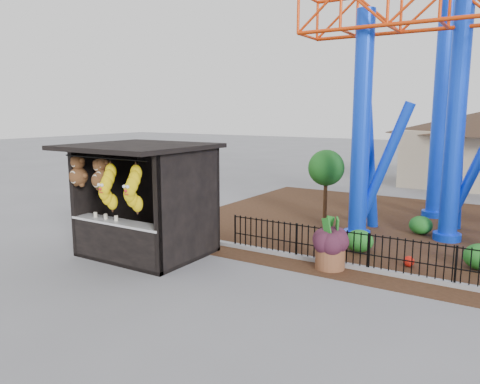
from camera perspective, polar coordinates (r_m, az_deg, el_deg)
The scene contains 9 objects.
ground at distance 11.02m, azimuth -3.86°, elevation -11.48°, with size 120.00×120.00×0.00m, color slate.
mulch_bed at distance 16.89m, azimuth 24.28°, elevation -4.75°, with size 18.00×12.00×0.02m, color #331E11.
curb at distance 12.13m, azimuth 20.87°, elevation -9.81°, with size 18.00×0.18×0.12m, color gray.
prize_booth at distance 13.16m, azimuth -12.33°, elevation -1.16°, with size 3.50×3.40×3.12m.
picket_fence at distance 11.87m, azimuth 25.29°, elevation -8.30°, with size 12.20×0.06×1.00m, color black, non-canonical shape.
terracotta_planter at distance 12.32m, azimuth 10.92°, elevation -7.78°, with size 0.76×0.76×0.63m, color brown.
planter_foliage at distance 12.14m, azimuth 11.02°, elevation -4.92°, with size 0.70×0.70×0.64m, color #361524.
potted_plant at distance 12.28m, azimuth 10.93°, elevation -7.31°, with size 0.76×0.66×0.84m, color #205C1B.
landscaping at distance 14.24m, azimuth 25.20°, elevation -6.17°, with size 8.24×4.12×0.66m.
Camera 1 is at (6.08, -8.28, 3.99)m, focal length 35.00 mm.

